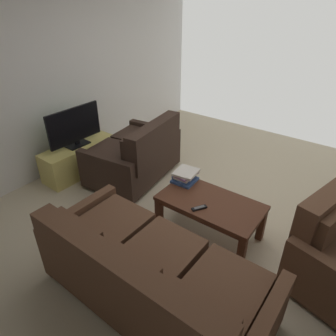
{
  "coord_description": "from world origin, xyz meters",
  "views": [
    {
      "loc": [
        -1.27,
        2.58,
        2.33
      ],
      "look_at": [
        0.2,
        0.6,
        0.87
      ],
      "focal_mm": 32.19,
      "sensor_mm": 36.0,
      "label": 1
    }
  ],
  "objects_px": {
    "loveseat_near": "(137,155)",
    "coffee_table": "(210,206)",
    "tv_stand": "(80,159)",
    "book_stack": "(185,176)",
    "flat_tv": "(74,127)",
    "tv_remote": "(199,208)",
    "sofa_main": "(149,276)"
  },
  "relations": [
    {
      "from": "book_stack",
      "to": "flat_tv",
      "type": "bearing_deg",
      "value": 4.52
    },
    {
      "from": "sofa_main",
      "to": "coffee_table",
      "type": "height_order",
      "value": "sofa_main"
    },
    {
      "from": "sofa_main",
      "to": "tv_stand",
      "type": "distance_m",
      "value": 2.48
    },
    {
      "from": "loveseat_near",
      "to": "flat_tv",
      "type": "relative_size",
      "value": 1.64
    },
    {
      "from": "sofa_main",
      "to": "flat_tv",
      "type": "bearing_deg",
      "value": -26.35
    },
    {
      "from": "tv_stand",
      "to": "loveseat_near",
      "type": "bearing_deg",
      "value": -153.7
    },
    {
      "from": "sofa_main",
      "to": "loveseat_near",
      "type": "xyz_separation_m",
      "value": [
        1.45,
        -1.48,
        0.01
      ]
    },
    {
      "from": "sofa_main",
      "to": "coffee_table",
      "type": "distance_m",
      "value": 1.07
    },
    {
      "from": "flat_tv",
      "to": "tv_remote",
      "type": "xyz_separation_m",
      "value": [
        -2.14,
        0.2,
        -0.28
      ]
    },
    {
      "from": "sofa_main",
      "to": "book_stack",
      "type": "relative_size",
      "value": 6.61
    },
    {
      "from": "tv_stand",
      "to": "book_stack",
      "type": "distance_m",
      "value": 1.77
    },
    {
      "from": "tv_stand",
      "to": "book_stack",
      "type": "xyz_separation_m",
      "value": [
        -1.74,
        -0.14,
        0.28
      ]
    },
    {
      "from": "coffee_table",
      "to": "book_stack",
      "type": "height_order",
      "value": "book_stack"
    },
    {
      "from": "tv_stand",
      "to": "tv_remote",
      "type": "height_order",
      "value": "tv_remote"
    },
    {
      "from": "tv_stand",
      "to": "coffee_table",
      "type": "bearing_deg",
      "value": 179.26
    },
    {
      "from": "loveseat_near",
      "to": "coffee_table",
      "type": "height_order",
      "value": "loveseat_near"
    },
    {
      "from": "loveseat_near",
      "to": "tv_stand",
      "type": "distance_m",
      "value": 0.88
    },
    {
      "from": "coffee_table",
      "to": "book_stack",
      "type": "xyz_separation_m",
      "value": [
        0.43,
        -0.16,
        0.14
      ]
    },
    {
      "from": "flat_tv",
      "to": "tv_remote",
      "type": "relative_size",
      "value": 5.18
    },
    {
      "from": "coffee_table",
      "to": "tv_remote",
      "type": "relative_size",
      "value": 6.73
    },
    {
      "from": "flat_tv",
      "to": "book_stack",
      "type": "height_order",
      "value": "flat_tv"
    },
    {
      "from": "tv_remote",
      "to": "coffee_table",
      "type": "bearing_deg",
      "value": -99.57
    },
    {
      "from": "flat_tv",
      "to": "sofa_main",
      "type": "bearing_deg",
      "value": 153.65
    },
    {
      "from": "sofa_main",
      "to": "flat_tv",
      "type": "height_order",
      "value": "flat_tv"
    },
    {
      "from": "coffee_table",
      "to": "flat_tv",
      "type": "bearing_deg",
      "value": -0.69
    },
    {
      "from": "tv_stand",
      "to": "tv_remote",
      "type": "xyz_separation_m",
      "value": [
        -2.14,
        0.21,
        0.22
      ]
    },
    {
      "from": "loveseat_near",
      "to": "coffee_table",
      "type": "distance_m",
      "value": 1.46
    },
    {
      "from": "tv_remote",
      "to": "flat_tv",
      "type": "bearing_deg",
      "value": -5.45
    },
    {
      "from": "tv_stand",
      "to": "book_stack",
      "type": "height_order",
      "value": "book_stack"
    },
    {
      "from": "coffee_table",
      "to": "tv_remote",
      "type": "xyz_separation_m",
      "value": [
        0.03,
        0.18,
        0.08
      ]
    },
    {
      "from": "flat_tv",
      "to": "book_stack",
      "type": "bearing_deg",
      "value": -175.48
    },
    {
      "from": "sofa_main",
      "to": "coffee_table",
      "type": "bearing_deg",
      "value": -87.52
    }
  ]
}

